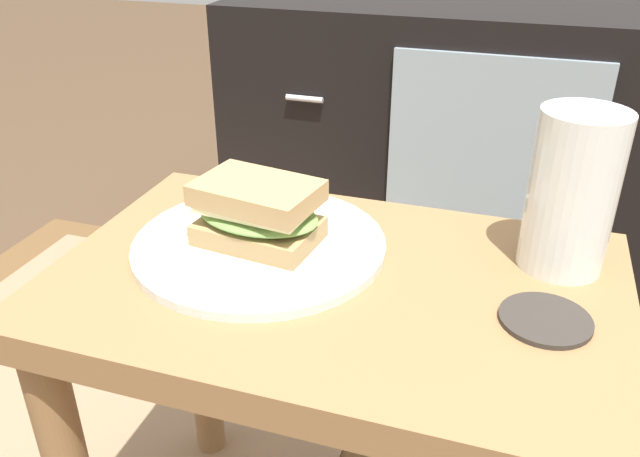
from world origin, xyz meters
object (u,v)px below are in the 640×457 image
at_px(beer_glass, 571,196).
at_px(coaster, 545,320).
at_px(sandwich_front, 258,212).
at_px(tv_cabinet, 444,130).
at_px(plate, 260,244).

xyz_separation_m(beer_glass, coaster, (-0.01, -0.11, -0.07)).
bearing_deg(sandwich_front, tv_cabinet, 85.50).
height_order(sandwich_front, beer_glass, beer_glass).
relative_size(plate, beer_glass, 1.65).
relative_size(plate, sandwich_front, 1.89).
xyz_separation_m(sandwich_front, coaster, (0.29, -0.04, -0.04)).
bearing_deg(beer_glass, tv_cabinet, 104.84).
bearing_deg(beer_glass, plate, -167.89).
relative_size(tv_cabinet, sandwich_front, 6.82).
bearing_deg(sandwich_front, coaster, -8.32).
bearing_deg(tv_cabinet, beer_glass, -75.16).
bearing_deg(plate, tv_cabinet, 85.50).
height_order(tv_cabinet, coaster, tv_cabinet).
bearing_deg(coaster, tv_cabinet, 102.67).
bearing_deg(beer_glass, sandwich_front, -167.89).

